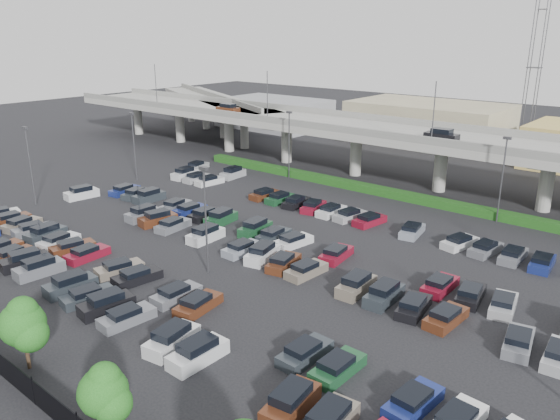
# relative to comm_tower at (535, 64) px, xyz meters

# --- Properties ---
(ground) EXTENTS (280.00, 280.00, 0.00)m
(ground) POSITION_rel_comm_tower_xyz_m (-4.00, -74.00, -15.61)
(ground) COLOR black
(overpass) EXTENTS (150.00, 13.00, 15.80)m
(overpass) POSITION_rel_comm_tower_xyz_m (-4.21, -42.01, -8.64)
(overpass) COLOR gray
(overpass) RESTS_ON ground
(on_ramp) EXTENTS (50.93, 30.13, 8.80)m
(on_ramp) POSITION_rel_comm_tower_xyz_m (-56.10, -30.95, -8.76)
(on_ramp) COLOR gray
(on_ramp) RESTS_ON ground
(hedge) EXTENTS (66.00, 1.60, 1.10)m
(hedge) POSITION_rel_comm_tower_xyz_m (-4.00, -49.00, -15.06)
(hedge) COLOR #143E12
(hedge) RESTS_ON ground
(tree_row) EXTENTS (65.07, 3.66, 5.94)m
(tree_row) POSITION_rel_comm_tower_xyz_m (-3.30, -100.53, -12.09)
(tree_row) COLOR #332316
(tree_row) RESTS_ON ground
(parked_cars) EXTENTS (63.14, 41.66, 1.67)m
(parked_cars) POSITION_rel_comm_tower_xyz_m (-5.19, -78.01, -15.00)
(parked_cars) COLOR maroon
(parked_cars) RESTS_ON ground
(light_poles) EXTENTS (66.90, 48.38, 10.30)m
(light_poles) POSITION_rel_comm_tower_xyz_m (-8.12, -72.00, -9.37)
(light_poles) COLOR #434348
(light_poles) RESTS_ON ground
(distant_buildings) EXTENTS (138.00, 24.00, 9.00)m
(distant_buildings) POSITION_rel_comm_tower_xyz_m (8.38, -12.19, -11.87)
(distant_buildings) COLOR gray
(distant_buildings) RESTS_ON ground
(comm_tower) EXTENTS (2.40, 2.40, 30.00)m
(comm_tower) POSITION_rel_comm_tower_xyz_m (0.00, 0.00, 0.00)
(comm_tower) COLOR #434348
(comm_tower) RESTS_ON ground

